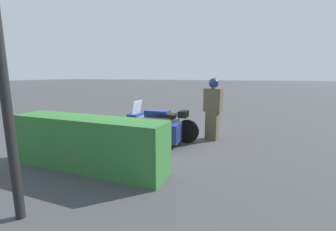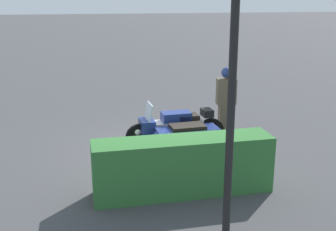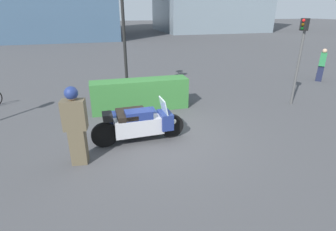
{
  "view_description": "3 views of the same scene",
  "coord_description": "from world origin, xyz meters",
  "px_view_note": "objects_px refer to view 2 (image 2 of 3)",
  "views": [
    {
      "loc": [
        -3.34,
        5.85,
        1.93
      ],
      "look_at": [
        -1.24,
        0.53,
        0.9
      ],
      "focal_mm": 24.0,
      "sensor_mm": 36.0,
      "label": 1
    },
    {
      "loc": [
        1.68,
        9.42,
        3.63
      ],
      "look_at": [
        -0.44,
        -0.16,
        0.82
      ],
      "focal_mm": 45.0,
      "sensor_mm": 36.0,
      "label": 2
    },
    {
      "loc": [
        -1.58,
        -6.46,
        3.35
      ],
      "look_at": [
        0.09,
        -0.41,
        0.8
      ],
      "focal_mm": 28.0,
      "sensor_mm": 36.0,
      "label": 3
    }
  ],
  "objects_px": {
    "officer_rider": "(226,100)",
    "twin_lamp_post": "(235,12)",
    "police_motorcycle": "(178,133)",
    "hedge_bush_curbside": "(183,166)"
  },
  "relations": [
    {
      "from": "officer_rider",
      "to": "twin_lamp_post",
      "type": "distance_m",
      "value": 5.65
    },
    {
      "from": "police_motorcycle",
      "to": "hedge_bush_curbside",
      "type": "distance_m",
      "value": 2.2
    },
    {
      "from": "hedge_bush_curbside",
      "to": "twin_lamp_post",
      "type": "height_order",
      "value": "twin_lamp_post"
    },
    {
      "from": "hedge_bush_curbside",
      "to": "officer_rider",
      "type": "bearing_deg",
      "value": -122.31
    },
    {
      "from": "police_motorcycle",
      "to": "twin_lamp_post",
      "type": "relative_size",
      "value": 0.58
    },
    {
      "from": "twin_lamp_post",
      "to": "hedge_bush_curbside",
      "type": "bearing_deg",
      "value": -81.58
    },
    {
      "from": "police_motorcycle",
      "to": "twin_lamp_post",
      "type": "distance_m",
      "value": 4.85
    },
    {
      "from": "police_motorcycle",
      "to": "officer_rider",
      "type": "height_order",
      "value": "officer_rider"
    },
    {
      "from": "officer_rider",
      "to": "hedge_bush_curbside",
      "type": "xyz_separation_m",
      "value": [
        1.97,
        3.11,
        -0.43
      ]
    },
    {
      "from": "police_motorcycle",
      "to": "hedge_bush_curbside",
      "type": "relative_size",
      "value": 0.74
    }
  ]
}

